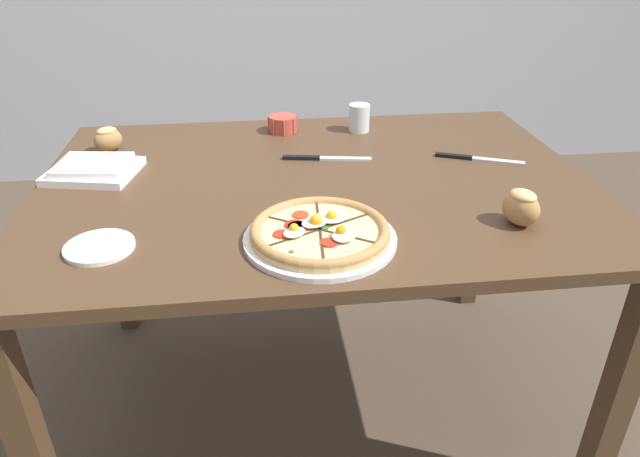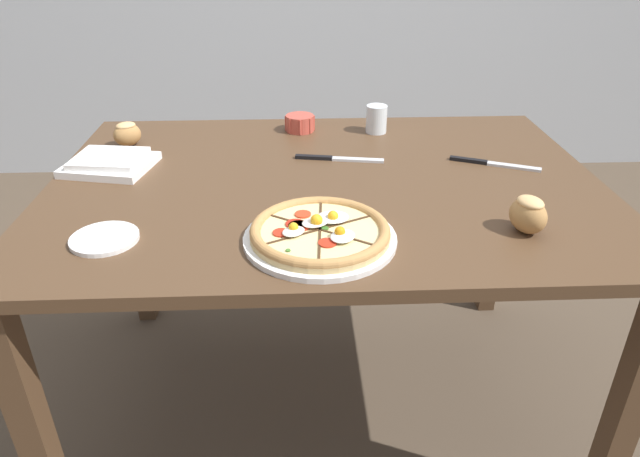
# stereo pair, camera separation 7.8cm
# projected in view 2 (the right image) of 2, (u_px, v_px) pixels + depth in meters

# --- Properties ---
(ground_plane) EXTENTS (12.00, 12.00, 0.00)m
(ground_plane) POSITION_uv_depth(u_px,v_px,m) (324.00, 396.00, 1.82)
(ground_plane) COLOR brown
(dining_table) EXTENTS (1.40, 1.00, 0.75)m
(dining_table) POSITION_uv_depth(u_px,v_px,m) (325.00, 211.00, 1.50)
(dining_table) COLOR #513823
(dining_table) RESTS_ON ground_plane
(pizza) EXTENTS (0.32, 0.32, 0.06)m
(pizza) POSITION_uv_depth(u_px,v_px,m) (320.00, 233.00, 1.17)
(pizza) COLOR white
(pizza) RESTS_ON dining_table
(ramekin_bowl) EXTENTS (0.09, 0.09, 0.05)m
(ramekin_bowl) POSITION_uv_depth(u_px,v_px,m) (300.00, 123.00, 1.77)
(ramekin_bowl) COLOR #C64C3D
(ramekin_bowl) RESTS_ON dining_table
(napkin_folded) EXTENTS (0.25, 0.22, 0.04)m
(napkin_folded) POSITION_uv_depth(u_px,v_px,m) (110.00, 163.00, 1.51)
(napkin_folded) COLOR white
(napkin_folded) RESTS_ON dining_table
(bread_piece_near) EXTENTS (0.10, 0.09, 0.07)m
(bread_piece_near) POSITION_uv_depth(u_px,v_px,m) (127.00, 134.00, 1.65)
(bread_piece_near) COLOR #B27F47
(bread_piece_near) RESTS_ON dining_table
(bread_piece_mid) EXTENTS (0.09, 0.11, 0.08)m
(bread_piece_mid) POSITION_uv_depth(u_px,v_px,m) (528.00, 214.00, 1.20)
(bread_piece_mid) COLOR #B27F47
(bread_piece_mid) RESTS_ON dining_table
(knife_main) EXTENTS (0.24, 0.06, 0.01)m
(knife_main) POSITION_uv_depth(u_px,v_px,m) (338.00, 159.00, 1.57)
(knife_main) COLOR silver
(knife_main) RESTS_ON dining_table
(knife_spare) EXTENTS (0.23, 0.11, 0.01)m
(knife_spare) POSITION_uv_depth(u_px,v_px,m) (493.00, 164.00, 1.54)
(knife_spare) COLOR silver
(knife_spare) RESTS_ON dining_table
(water_glass) EXTENTS (0.06, 0.06, 0.08)m
(water_glass) POSITION_uv_depth(u_px,v_px,m) (376.00, 121.00, 1.76)
(water_glass) COLOR white
(water_glass) RESTS_ON dining_table
(side_saucer) EXTENTS (0.14, 0.14, 0.01)m
(side_saucer) POSITION_uv_depth(u_px,v_px,m) (105.00, 239.00, 1.18)
(side_saucer) COLOR white
(side_saucer) RESTS_ON dining_table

